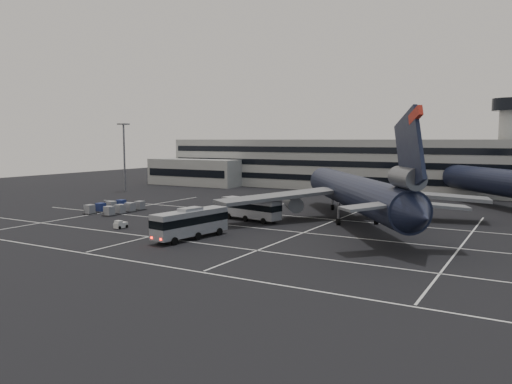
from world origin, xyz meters
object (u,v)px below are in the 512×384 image
Objects in this scene: trijet_main at (355,192)px; tug_a at (120,225)px; bus_near at (191,222)px; uld_cluster at (115,208)px; bus_far at (251,208)px.

tug_a is (-30.49, -23.29, -4.67)m from trijet_main.
bus_near reaches higher than tug_a.
uld_cluster is (-44.50, -10.59, -4.38)m from trijet_main.
bus_near reaches higher than bus_far.
uld_cluster is (-28.75, 13.83, -1.57)m from bus_near.
bus_near is at bearing -164.90° from bus_far.
tug_a is at bearing 153.07° from bus_far.
trijet_main is 45.95m from uld_cluster.
bus_far reaches higher than tug_a.
bus_near is at bearing -2.39° from tug_a.
uld_cluster is (-28.00, -4.18, -1.42)m from bus_far.
bus_near is 14.90m from tug_a.
bus_far is at bearing 166.42° from trijet_main.
uld_cluster is (-14.01, 12.70, 0.29)m from tug_a.
trijet_main reaches higher than uld_cluster.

